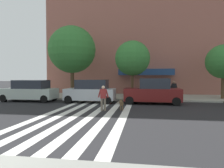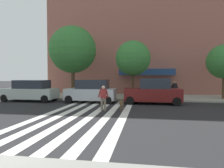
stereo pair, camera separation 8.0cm
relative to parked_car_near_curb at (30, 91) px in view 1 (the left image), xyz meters
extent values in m
plane|color=#232326|center=(6.14, -5.16, -0.93)|extent=(160.00, 160.00, 0.00)
cube|color=#A4A396|center=(6.14, 4.52, -0.86)|extent=(80.00, 6.00, 0.15)
cube|color=silver|center=(4.49, -5.16, -0.93)|extent=(0.45, 12.77, 0.01)
cube|color=silver|center=(5.39, -5.16, -0.93)|extent=(0.45, 12.77, 0.01)
cube|color=silver|center=(6.29, -5.16, -0.93)|extent=(0.45, 12.77, 0.01)
cube|color=silver|center=(7.19, -5.16, -0.93)|extent=(0.45, 12.77, 0.01)
cube|color=silver|center=(8.09, -5.16, -0.93)|extent=(0.45, 12.77, 0.01)
cube|color=silver|center=(8.99, -5.16, -0.93)|extent=(0.45, 12.77, 0.01)
cube|color=#9A5B4F|center=(14.16, 14.14, 11.83)|extent=(32.70, 13.24, 25.53)
cube|color=navy|center=(10.39, 6.92, 1.82)|extent=(6.28, 1.60, 0.70)
cube|color=#AEBFB5|center=(-0.06, 0.00, -0.23)|extent=(4.84, 2.02, 0.91)
cube|color=#232833|center=(0.14, 0.00, 0.60)|extent=(2.88, 1.75, 0.75)
cylinder|color=black|center=(-2.00, -0.85, -0.60)|extent=(0.66, 0.23, 0.66)
cylinder|color=black|center=(-1.97, 0.92, -0.60)|extent=(0.66, 0.23, 0.66)
cylinder|color=black|center=(1.85, -0.92, -0.60)|extent=(0.66, 0.23, 0.66)
cylinder|color=black|center=(1.89, 0.86, -0.60)|extent=(0.66, 0.23, 0.66)
cube|color=#B3BBC2|center=(5.59, 0.00, -0.21)|extent=(4.24, 1.90, 0.94)
cube|color=#232833|center=(5.76, 0.00, 0.64)|extent=(2.63, 1.67, 0.77)
cylinder|color=black|center=(3.96, -0.87, -0.60)|extent=(0.66, 0.22, 0.66)
cylinder|color=black|center=(3.95, 0.86, -0.60)|extent=(0.66, 0.22, 0.66)
cylinder|color=black|center=(7.23, -0.86, -0.60)|extent=(0.66, 0.22, 0.66)
cylinder|color=black|center=(7.22, 0.87, -0.60)|extent=(0.66, 0.22, 0.66)
cube|color=maroon|center=(10.82, 0.00, -0.18)|extent=(4.57, 2.05, 1.01)
cube|color=#232833|center=(11.00, 0.00, 0.74)|extent=(2.40, 1.75, 0.82)
cylinder|color=black|center=(9.02, -0.82, -0.60)|extent=(0.67, 0.24, 0.66)
cylinder|color=black|center=(9.07, 0.93, -0.60)|extent=(0.67, 0.24, 0.66)
cylinder|color=black|center=(12.57, -0.93, -0.60)|extent=(0.67, 0.24, 0.66)
cylinder|color=black|center=(12.62, 0.82, -0.60)|extent=(0.67, 0.24, 0.66)
cylinder|color=#4C3823|center=(2.82, 3.21, 0.98)|extent=(0.37, 0.37, 3.52)
sphere|color=#337533|center=(2.82, 3.21, 4.07)|extent=(4.84, 4.84, 4.84)
cylinder|color=#4C3823|center=(9.07, 2.34, 0.67)|extent=(0.25, 0.25, 2.90)
sphere|color=#337533|center=(9.07, 2.34, 3.02)|extent=(3.29, 3.29, 3.29)
cylinder|color=#4C3823|center=(17.50, 3.50, 0.52)|extent=(0.34, 0.34, 2.60)
sphere|color=#337533|center=(17.50, 3.50, 2.70)|extent=(3.20, 3.20, 3.20)
cylinder|color=#6B6051|center=(7.42, -3.96, -0.52)|extent=(0.17, 0.17, 0.82)
cylinder|color=#6B6051|center=(7.62, -3.93, -0.52)|extent=(0.17, 0.17, 0.82)
cube|color=maroon|center=(7.52, -3.95, 0.19)|extent=(0.41, 0.30, 0.60)
cylinder|color=maroon|center=(7.28, -3.98, 0.22)|extent=(0.23, 0.12, 0.57)
cylinder|color=maroon|center=(7.75, -3.91, 0.22)|extent=(0.23, 0.12, 0.57)
sphere|color=beige|center=(7.52, -3.95, 0.60)|extent=(0.25, 0.25, 0.22)
cylinder|color=brown|center=(8.64, -3.43, -0.48)|extent=(0.36, 0.71, 0.26)
sphere|color=brown|center=(8.58, -3.02, -0.38)|extent=(0.23, 0.23, 0.20)
cylinder|color=brown|center=(8.71, -3.86, -0.43)|extent=(0.07, 0.24, 0.16)
cylinder|color=brown|center=(8.54, -3.21, -0.77)|extent=(0.06, 0.06, 0.32)
cylinder|color=brown|center=(8.67, -3.19, -0.77)|extent=(0.06, 0.06, 0.32)
cylinder|color=brown|center=(8.61, -3.68, -0.77)|extent=(0.06, 0.06, 0.32)
cylinder|color=brown|center=(8.75, -3.65, -0.77)|extent=(0.06, 0.06, 0.32)
cylinder|color=#6B6051|center=(12.88, 3.04, -0.37)|extent=(0.15, 0.15, 0.82)
cylinder|color=#6B6051|center=(13.08, 3.04, -0.37)|extent=(0.15, 0.15, 0.82)
cube|color=black|center=(12.98, 3.04, 0.34)|extent=(0.38, 0.25, 0.60)
cylinder|color=black|center=(12.74, 3.03, 0.37)|extent=(0.22, 0.09, 0.57)
cylinder|color=black|center=(13.22, 3.04, 0.37)|extent=(0.22, 0.09, 0.57)
sphere|color=#936B51|center=(12.98, 3.04, 0.75)|extent=(0.22, 0.22, 0.22)
camera|label=1|loc=(10.03, -16.52, 1.28)|focal=31.91mm
camera|label=2|loc=(10.11, -16.50, 1.28)|focal=31.91mm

